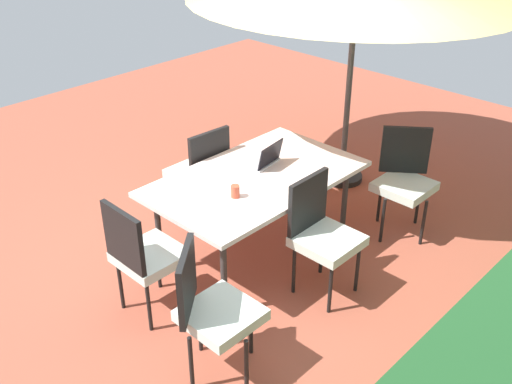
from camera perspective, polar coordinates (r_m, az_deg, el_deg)
name	(u,v)px	position (r m, az deg, el deg)	size (l,w,h in m)	color
ground_plane	(256,252)	(5.39, 0.00, -5.73)	(10.00, 10.00, 0.02)	#9E4C38
dining_table	(256,182)	(5.01, 0.00, 1.00)	(1.81, 1.08, 0.76)	silver
chair_north	(322,231)	(4.67, 6.29, -3.76)	(0.46, 0.46, 0.98)	silver
chair_east	(143,253)	(4.48, -10.73, -5.72)	(0.46, 0.46, 0.98)	silver
chair_south	(201,170)	(5.57, -5.31, 2.15)	(0.46, 0.47, 0.98)	silver
chair_northwest	(404,177)	(5.58, 13.98, 1.39)	(0.58, 0.58, 0.98)	silver
chair_northeast	(211,307)	(3.94, -4.31, -10.91)	(0.58, 0.58, 0.98)	silver
laptop	(264,159)	(5.16, 0.74, 3.13)	(0.35, 0.29, 0.21)	#B7B7BC
cup	(235,191)	(4.66, -2.00, 0.06)	(0.07, 0.07, 0.10)	#CC4C33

